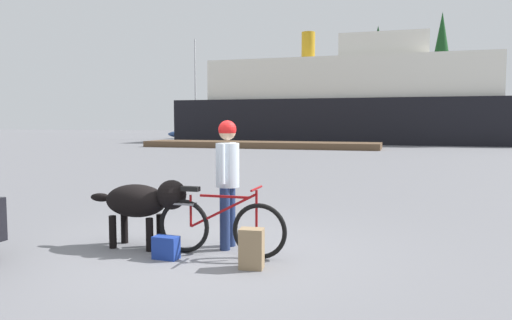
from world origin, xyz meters
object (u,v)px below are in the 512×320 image
Objects in this scene: backpack at (252,249)px; sailboat_moored at (196,133)px; bicycle at (220,226)px; person_cyclist at (228,171)px; dog at (143,201)px; ferry_boat at (349,103)px; handbag_pannier at (166,248)px.

sailboat_moored is (-18.19, 39.35, 0.31)m from backpack.
sailboat_moored reaches higher than bicycle.
sailboat_moored is (-17.60, 38.54, -0.52)m from person_cyclist.
dog is 34.53m from ferry_boat.
person_cyclist is at bearing 16.11° from dog.
handbag_pannier is at bearing -36.51° from dog.
ferry_boat is (-1.47, 34.84, 3.08)m from handbag_pannier.
person_cyclist is 1.30m from handbag_pannier.
person_cyclist is (-0.04, 0.40, 0.67)m from bicycle.
sailboat_moored is (-16.48, 38.86, -0.10)m from dog.
person_cyclist is 1.30m from backpack.
ferry_boat is 2.81× the size of sailboat_moored.
backpack is 0.05× the size of sailboat_moored.
bicycle is 5.49× the size of handbag_pannier.
handbag_pannier is (0.56, -0.41, -0.50)m from dog.
ferry_boat is (-2.06, 34.50, 2.84)m from bicycle.
handbag_pannier is (-0.60, -0.34, -0.24)m from bicycle.
ferry_boat reaches higher than bicycle.
backpack is (0.56, -0.41, -0.15)m from bicycle.
bicycle is 1.19m from dog.
backpack is at bearing -3.55° from handbag_pannier.
sailboat_moored reaches higher than handbag_pannier.
ferry_boat reaches higher than person_cyclist.
person_cyclist is 1.24m from dog.
dog is 1.83m from backpack.
bicycle is at bearing 143.67° from backpack.
ferry_boat is (-2.03, 34.10, 2.16)m from person_cyclist.
dog reaches higher than handbag_pannier.
backpack is (0.60, -0.81, -0.82)m from person_cyclist.
ferry_boat is 16.41m from sailboat_moored.
backpack reaches higher than handbag_pannier.
dog is 4.58× the size of handbag_pannier.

